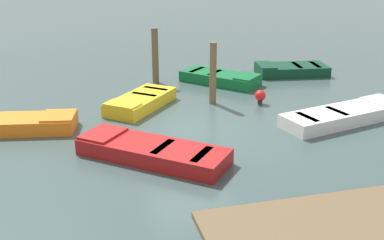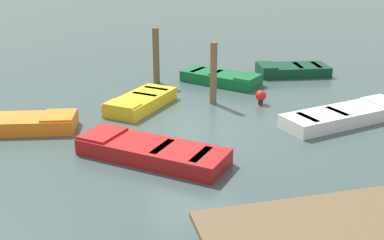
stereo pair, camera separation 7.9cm
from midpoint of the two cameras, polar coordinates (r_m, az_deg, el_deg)
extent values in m
plane|color=#384C4C|center=(13.42, -0.17, -1.40)|extent=(80.00, 80.00, 0.00)
cube|color=brown|center=(7.94, 20.09, -11.85)|extent=(5.20, 2.21, 0.10)
cube|color=gold|center=(15.46, -6.35, 2.23)|extent=(2.74, 2.82, 0.40)
cube|color=#4C3319|center=(15.42, -6.37, 2.72)|extent=(2.27, 2.34, 0.04)
cube|color=gold|center=(14.54, -8.61, 1.89)|extent=(1.19, 1.17, 0.06)
cube|color=#42301E|center=(15.58, -5.97, 3.07)|extent=(0.81, 0.77, 0.04)
cube|color=#42301E|center=(16.20, -4.58, 3.79)|extent=(0.81, 0.77, 0.04)
cube|color=silver|center=(14.81, 17.79, 0.53)|extent=(4.24, 1.88, 0.40)
cube|color=#334772|center=(14.77, 17.84, 1.05)|extent=(3.59, 1.52, 0.04)
cube|color=silver|center=(15.89, 21.96, 2.21)|extent=(1.08, 1.18, 0.06)
cube|color=navy|center=(14.55, 17.01, 1.01)|extent=(0.36, 0.92, 0.04)
cube|color=navy|center=(13.80, 13.65, 0.31)|extent=(0.36, 0.92, 0.04)
cube|color=orange|center=(14.44, -22.08, -0.51)|extent=(4.21, 2.02, 0.40)
cube|color=black|center=(14.40, -22.15, 0.02)|extent=(3.56, 1.64, 0.04)
cube|color=orange|center=(13.95, -16.01, 0.53)|extent=(1.10, 1.19, 0.06)
cube|color=maroon|center=(11.68, -4.97, -3.85)|extent=(3.63, 3.50, 0.40)
cube|color=black|center=(11.62, -4.99, -3.22)|extent=(3.02, 2.91, 0.04)
cube|color=maroon|center=(12.36, -10.94, -1.60)|extent=(1.38, 1.39, 0.06)
cube|color=black|center=(11.47, -3.77, -3.29)|extent=(0.81, 0.85, 0.04)
cube|color=black|center=(11.04, 0.98, -4.23)|extent=(0.81, 0.85, 0.04)
cube|color=#0F602D|center=(18.20, 3.27, 5.09)|extent=(2.86, 3.09, 0.40)
cube|color=orange|center=(18.17, 3.28, 5.51)|extent=(2.37, 2.57, 0.04)
cube|color=#0F602D|center=(17.61, 6.60, 5.24)|extent=(1.27, 1.21, 0.06)
cube|color=#B06E1E|center=(18.26, 2.66, 5.73)|extent=(0.86, 0.77, 0.04)
cube|color=#B06E1E|center=(18.68, 0.47, 6.09)|extent=(0.86, 0.77, 0.04)
cube|color=#0C3823|center=(19.85, 11.87, 5.97)|extent=(3.03, 1.90, 0.40)
cube|color=maroon|center=(19.82, 11.90, 6.36)|extent=(2.56, 1.52, 0.04)
cube|color=#0C3823|center=(19.48, 8.82, 6.59)|extent=(0.84, 1.36, 0.06)
cube|color=maroon|center=(19.88, 12.49, 6.48)|extent=(0.40, 1.11, 0.04)
cube|color=maroon|center=(20.15, 14.59, 6.48)|extent=(0.40, 1.11, 0.04)
cylinder|color=brown|center=(15.59, 2.41, 5.67)|extent=(0.23, 0.23, 2.06)
cylinder|color=brown|center=(18.13, -4.61, 7.77)|extent=(0.25, 0.25, 2.11)
cylinder|color=#262626|center=(15.91, 8.10, 2.14)|extent=(0.16, 0.16, 0.12)
sphere|color=red|center=(15.84, 8.14, 2.96)|extent=(0.36, 0.36, 0.36)
camera|label=1|loc=(0.04, -90.17, -0.06)|focal=44.00mm
camera|label=2|loc=(0.04, 89.83, 0.06)|focal=44.00mm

